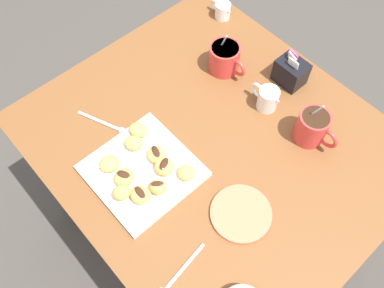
# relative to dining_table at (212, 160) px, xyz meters

# --- Properties ---
(ground_plane) EXTENTS (8.00, 8.00, 0.00)m
(ground_plane) POSITION_rel_dining_table_xyz_m (0.00, 0.00, -0.58)
(ground_plane) COLOR #423D38
(dining_table) EXTENTS (0.99, 0.86, 0.70)m
(dining_table) POSITION_rel_dining_table_xyz_m (0.00, 0.00, 0.00)
(dining_table) COLOR brown
(dining_table) RESTS_ON ground_plane
(pastry_plate_square) EXTENTS (0.26, 0.26, 0.02)m
(pastry_plate_square) POSITION_rel_dining_table_xyz_m (-0.05, -0.21, 0.13)
(pastry_plate_square) COLOR white
(pastry_plate_square) RESTS_ON dining_table
(coffee_mug_red_left) EXTENTS (0.13, 0.10, 0.14)m
(coffee_mug_red_left) POSITION_rel_dining_table_xyz_m (-0.17, 0.20, 0.17)
(coffee_mug_red_left) COLOR red
(coffee_mug_red_left) RESTS_ON dining_table
(coffee_mug_red_right) EXTENTS (0.13, 0.09, 0.15)m
(coffee_mug_red_right) POSITION_rel_dining_table_xyz_m (0.17, 0.20, 0.18)
(coffee_mug_red_right) COLOR red
(coffee_mug_red_right) RESTS_ON dining_table
(cream_pitcher_white) EXTENTS (0.10, 0.06, 0.07)m
(cream_pitcher_white) POSITION_rel_dining_table_xyz_m (0.02, 0.19, 0.16)
(cream_pitcher_white) COLOR white
(cream_pitcher_white) RESTS_ON dining_table
(sugar_caddy) EXTENTS (0.09, 0.07, 0.11)m
(sugar_caddy) POSITION_rel_dining_table_xyz_m (-0.00, 0.32, 0.16)
(sugar_caddy) COLOR black
(sugar_caddy) RESTS_ON dining_table
(chocolate_sauce_pitcher) EXTENTS (0.09, 0.05, 0.06)m
(chocolate_sauce_pitcher) POSITION_rel_dining_table_xyz_m (-0.34, 0.36, 0.15)
(chocolate_sauce_pitcher) COLOR white
(chocolate_sauce_pitcher) RESTS_ON dining_table
(saucer_coral_left) EXTENTS (0.16, 0.16, 0.01)m
(saucer_coral_left) POSITION_rel_dining_table_xyz_m (0.21, -0.10, 0.13)
(saucer_coral_left) COLOR #E5704C
(saucer_coral_left) RESTS_ON dining_table
(loose_spoon_near_saucer) EXTENTS (0.04, 0.16, 0.01)m
(loose_spoon_near_saucer) POSITION_rel_dining_table_xyz_m (0.22, -0.33, 0.13)
(loose_spoon_near_saucer) COLOR silver
(loose_spoon_near_saucer) RESTS_ON dining_table
(loose_spoon_by_plate) EXTENTS (0.15, 0.07, 0.01)m
(loose_spoon_by_plate) POSITION_rel_dining_table_xyz_m (-0.24, -0.20, 0.13)
(loose_spoon_by_plate) COLOR silver
(loose_spoon_by_plate) RESTS_ON dining_table
(beignet_0) EXTENTS (0.07, 0.06, 0.03)m
(beignet_0) POSITION_rel_dining_table_xyz_m (-0.12, -0.19, 0.15)
(beignet_0) COLOR #DBA351
(beignet_0) RESTS_ON pastry_plate_square
(beignet_1) EXTENTS (0.07, 0.07, 0.03)m
(beignet_1) POSITION_rel_dining_table_xyz_m (-0.06, -0.16, 0.15)
(beignet_1) COLOR #DBA351
(beignet_1) RESTS_ON pastry_plate_square
(chocolate_drizzle_1) EXTENTS (0.04, 0.03, 0.00)m
(chocolate_drizzle_1) POSITION_rel_dining_table_xyz_m (-0.06, -0.16, 0.17)
(chocolate_drizzle_1) COLOR #381E11
(chocolate_drizzle_1) RESTS_ON beignet_1
(beignet_2) EXTENTS (0.06, 0.06, 0.04)m
(beignet_2) POSITION_rel_dining_table_xyz_m (-0.03, -0.30, 0.16)
(beignet_2) COLOR #DBA351
(beignet_2) RESTS_ON pastry_plate_square
(beignet_3) EXTENTS (0.07, 0.06, 0.03)m
(beignet_3) POSITION_rel_dining_table_xyz_m (0.01, -0.27, 0.16)
(beignet_3) COLOR #DBA351
(beignet_3) RESTS_ON pastry_plate_square
(chocolate_drizzle_3) EXTENTS (0.04, 0.02, 0.00)m
(chocolate_drizzle_3) POSITION_rel_dining_table_xyz_m (0.01, -0.27, 0.17)
(chocolate_drizzle_3) COLOR #381E11
(chocolate_drizzle_3) RESTS_ON beignet_3
(beignet_4) EXTENTS (0.06, 0.07, 0.03)m
(beignet_4) POSITION_rel_dining_table_xyz_m (-0.12, -0.27, 0.15)
(beignet_4) COLOR #DBA351
(beignet_4) RESTS_ON pastry_plate_square
(beignet_5) EXTENTS (0.05, 0.05, 0.03)m
(beignet_5) POSITION_rel_dining_table_xyz_m (0.04, -0.14, 0.15)
(beignet_5) COLOR #DBA351
(beignet_5) RESTS_ON pastry_plate_square
(beignet_6) EXTENTS (0.06, 0.06, 0.04)m
(beignet_6) POSITION_rel_dining_table_xyz_m (0.02, -0.22, 0.16)
(beignet_6) COLOR #DBA351
(beignet_6) RESTS_ON pastry_plate_square
(chocolate_drizzle_6) EXTENTS (0.03, 0.03, 0.00)m
(chocolate_drizzle_6) POSITION_rel_dining_table_xyz_m (0.02, -0.22, 0.18)
(chocolate_drizzle_6) COLOR #381E11
(chocolate_drizzle_6) RESTS_ON beignet_6
(beignet_7) EXTENTS (0.07, 0.06, 0.03)m
(beignet_7) POSITION_rel_dining_table_xyz_m (-0.15, -0.15, 0.15)
(beignet_7) COLOR #DBA351
(beignet_7) RESTS_ON pastry_plate_square
(beignet_8) EXTENTS (0.05, 0.06, 0.03)m
(beignet_8) POSITION_rel_dining_table_xyz_m (-0.06, -0.27, 0.15)
(beignet_8) COLOR #DBA351
(beignet_8) RESTS_ON pastry_plate_square
(chocolate_drizzle_8) EXTENTS (0.04, 0.03, 0.00)m
(chocolate_drizzle_8) POSITION_rel_dining_table_xyz_m (-0.06, -0.27, 0.17)
(chocolate_drizzle_8) COLOR #381E11
(chocolate_drizzle_8) RESTS_ON beignet_8
(beignet_9) EXTENTS (0.06, 0.06, 0.03)m
(beignet_9) POSITION_rel_dining_table_xyz_m (-0.01, -0.17, 0.16)
(beignet_9) COLOR #DBA351
(beignet_9) RESTS_ON pastry_plate_square
(chocolate_drizzle_9) EXTENTS (0.03, 0.04, 0.00)m
(chocolate_drizzle_9) POSITION_rel_dining_table_xyz_m (-0.01, -0.17, 0.17)
(chocolate_drizzle_9) COLOR #381E11
(chocolate_drizzle_9) RESTS_ON beignet_9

